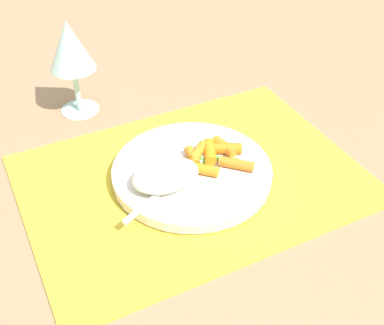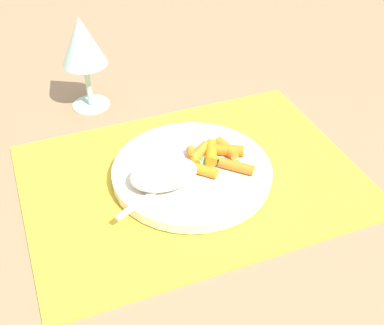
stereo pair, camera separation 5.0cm
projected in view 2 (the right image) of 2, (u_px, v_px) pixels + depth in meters
name	position (u px, v px, depth m)	size (l,w,h in m)	color
ground_plane	(192.00, 179.00, 0.76)	(2.40, 2.40, 0.00)	#997551
placemat	(192.00, 177.00, 0.76)	(0.50, 0.36, 0.01)	gold
plate	(192.00, 172.00, 0.76)	(0.24, 0.24, 0.02)	silver
rice_mound	(164.00, 174.00, 0.72)	(0.10, 0.07, 0.03)	beige
carrot_portion	(215.00, 156.00, 0.76)	(0.11, 0.09, 0.02)	orange
pea_scatter	(221.00, 160.00, 0.76)	(0.09, 0.06, 0.01)	#588C37
fork	(180.00, 175.00, 0.73)	(0.19, 0.10, 0.01)	silver
wine_glass	(82.00, 44.00, 0.85)	(0.08, 0.08, 0.17)	#B2E0CC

